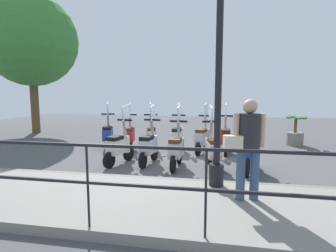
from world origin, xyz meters
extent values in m
plane|color=#4C4C4F|center=(0.00, 0.00, 0.00)|extent=(28.00, 28.00, 0.00)
cube|color=gray|center=(-3.20, 0.00, 0.07)|extent=(2.20, 20.00, 0.15)
cube|color=slate|center=(-2.15, 0.00, 0.07)|extent=(0.10, 20.00, 0.15)
cube|color=black|center=(-4.20, 0.00, 1.20)|extent=(0.04, 16.00, 0.04)
cube|color=black|center=(-4.20, 0.00, 0.73)|extent=(0.04, 16.00, 0.04)
cylinder|color=black|center=(-4.20, -0.73, 0.68)|extent=(0.03, 0.03, 1.05)
cylinder|color=black|center=(-4.20, 0.73, 0.68)|extent=(0.03, 0.03, 1.05)
cylinder|color=black|center=(-2.40, -0.86, 0.35)|extent=(0.26, 0.26, 0.40)
cylinder|color=black|center=(-2.40, -0.86, 2.25)|extent=(0.12, 0.12, 4.20)
cylinder|color=#384C70|center=(-2.95, -1.45, 0.56)|extent=(0.14, 0.14, 0.82)
cylinder|color=#384C70|center=(-2.99, -1.23, 0.56)|extent=(0.14, 0.14, 0.82)
cylinder|color=#232328|center=(-2.97, -1.34, 1.25)|extent=(0.37, 0.37, 0.55)
sphere|color=tan|center=(-2.97, -1.34, 1.63)|extent=(0.22, 0.22, 0.22)
cylinder|color=tan|center=(-2.93, -1.53, 1.26)|extent=(0.09, 0.09, 0.52)
cylinder|color=tan|center=(-3.00, -1.14, 1.26)|extent=(0.09, 0.09, 0.52)
cube|color=beige|center=(-3.06, -1.09, 1.07)|extent=(0.19, 0.30, 0.24)
cylinder|color=brown|center=(3.78, 7.42, 1.33)|extent=(0.36, 0.36, 2.67)
sphere|color=#387A33|center=(3.78, 7.42, 4.21)|extent=(4.11, 4.11, 4.11)
cylinder|color=slate|center=(2.69, -3.63, 0.23)|extent=(0.56, 0.56, 0.45)
cylinder|color=brown|center=(2.69, -3.63, 0.70)|extent=(0.10, 0.10, 0.50)
ellipsoid|color=#2D6B2D|center=(2.94, -3.63, 1.00)|extent=(0.56, 0.16, 0.10)
ellipsoid|color=#2D6B2D|center=(2.44, -3.63, 1.00)|extent=(0.56, 0.16, 0.10)
ellipsoid|color=#2D6B2D|center=(2.69, -3.38, 1.00)|extent=(0.56, 0.16, 0.10)
ellipsoid|color=#2D6B2D|center=(2.69, -3.88, 1.00)|extent=(0.56, 0.16, 0.10)
ellipsoid|color=#2D6B2D|center=(2.87, -3.45, 1.00)|extent=(0.56, 0.16, 0.10)
ellipsoid|color=#2D6B2D|center=(2.51, -3.81, 1.00)|extent=(0.56, 0.16, 0.10)
cylinder|color=black|center=(-0.50, -1.74, 0.20)|extent=(0.41, 0.18, 0.40)
cylinder|color=black|center=(-1.31, -1.54, 0.20)|extent=(0.41, 0.18, 0.40)
cube|color=navy|center=(-0.99, -1.62, 0.48)|extent=(0.65, 0.42, 0.36)
cube|color=navy|center=(-0.71, -1.69, 0.50)|extent=(0.19, 0.32, 0.44)
cube|color=#4C2D19|center=(-1.06, -1.60, 0.71)|extent=(0.45, 0.35, 0.10)
cylinder|color=gray|center=(-0.65, -1.71, 0.85)|extent=(0.19, 0.11, 0.55)
cube|color=black|center=(-0.65, -1.71, 1.13)|extent=(0.17, 0.44, 0.05)
cube|color=silver|center=(-0.59, -1.72, 1.33)|extent=(0.38, 0.12, 0.42)
cylinder|color=black|center=(-0.37, -0.69, 0.20)|extent=(0.41, 0.16, 0.40)
cylinder|color=black|center=(-1.19, -0.86, 0.20)|extent=(0.41, 0.16, 0.40)
cube|color=beige|center=(-0.86, -0.80, 0.48)|extent=(0.64, 0.40, 0.36)
cube|color=beige|center=(-0.58, -0.74, 0.50)|extent=(0.18, 0.32, 0.44)
cube|color=#4C2D19|center=(-0.93, -0.81, 0.71)|extent=(0.44, 0.34, 0.10)
cylinder|color=gray|center=(-0.52, -0.72, 0.85)|extent=(0.19, 0.11, 0.55)
cube|color=black|center=(-0.52, -0.72, 1.13)|extent=(0.15, 0.44, 0.05)
cube|color=silver|center=(-0.46, -0.71, 1.33)|extent=(0.39, 0.11, 0.42)
cylinder|color=black|center=(-0.47, 0.08, 0.20)|extent=(0.40, 0.10, 0.40)
cylinder|color=black|center=(-1.30, 0.11, 0.20)|extent=(0.40, 0.10, 0.40)
cube|color=#B7BCC6|center=(-0.97, 0.10, 0.48)|extent=(0.61, 0.31, 0.36)
cube|color=#B7BCC6|center=(-0.68, 0.09, 0.50)|extent=(0.13, 0.31, 0.44)
cube|color=#4C2D19|center=(-1.04, 0.10, 0.71)|extent=(0.41, 0.28, 0.10)
cylinder|color=gray|center=(-0.62, 0.08, 0.85)|extent=(0.19, 0.08, 0.55)
cube|color=black|center=(-0.62, 0.08, 1.13)|extent=(0.08, 0.44, 0.05)
cube|color=silver|center=(-0.56, 0.08, 1.33)|extent=(0.39, 0.05, 0.42)
cylinder|color=black|center=(-0.23, 0.81, 0.20)|extent=(0.41, 0.12, 0.40)
cylinder|color=black|center=(-1.06, 0.90, 0.20)|extent=(0.41, 0.12, 0.40)
cube|color=#B7BCC6|center=(-0.73, 0.86, 0.48)|extent=(0.63, 0.35, 0.36)
cube|color=#B7BCC6|center=(-0.44, 0.83, 0.50)|extent=(0.15, 0.31, 0.44)
cube|color=black|center=(-0.80, 0.87, 0.71)|extent=(0.43, 0.30, 0.10)
cylinder|color=gray|center=(-0.38, 0.82, 0.85)|extent=(0.19, 0.09, 0.55)
cube|color=black|center=(-0.38, 0.82, 1.13)|extent=(0.11, 0.44, 0.05)
cube|color=silver|center=(-0.32, 0.82, 1.33)|extent=(0.39, 0.07, 0.42)
cylinder|color=black|center=(-0.41, 1.49, 0.20)|extent=(0.41, 0.19, 0.40)
cylinder|color=black|center=(-1.20, 1.72, 0.20)|extent=(0.41, 0.19, 0.40)
cube|color=beige|center=(-0.89, 1.62, 0.48)|extent=(0.65, 0.43, 0.36)
cube|color=beige|center=(-0.61, 1.54, 0.50)|extent=(0.20, 0.32, 0.44)
cube|color=black|center=(-0.95, 1.64, 0.71)|extent=(0.46, 0.36, 0.10)
cylinder|color=gray|center=(-0.55, 1.53, 0.85)|extent=(0.20, 0.12, 0.55)
cube|color=black|center=(-0.55, 1.53, 1.13)|extent=(0.18, 0.44, 0.05)
cube|color=silver|center=(-0.49, 1.51, 1.33)|extent=(0.38, 0.14, 0.42)
cylinder|color=black|center=(1.37, -1.15, 0.20)|extent=(0.40, 0.09, 0.40)
cylinder|color=black|center=(0.54, -1.14, 0.20)|extent=(0.40, 0.09, 0.40)
cube|color=#B21E1E|center=(0.87, -1.15, 0.48)|extent=(0.60, 0.29, 0.36)
cube|color=#B21E1E|center=(1.16, -1.15, 0.50)|extent=(0.12, 0.30, 0.44)
cube|color=black|center=(0.80, -1.14, 0.71)|extent=(0.40, 0.27, 0.10)
cylinder|color=gray|center=(1.22, -1.15, 0.85)|extent=(0.18, 0.07, 0.55)
cube|color=black|center=(1.22, -1.15, 1.13)|extent=(0.07, 0.44, 0.05)
cube|color=silver|center=(1.28, -1.15, 1.33)|extent=(0.39, 0.04, 0.42)
cylinder|color=black|center=(1.30, -0.57, 0.20)|extent=(0.41, 0.18, 0.40)
cylinder|color=black|center=(0.50, -0.35, 0.20)|extent=(0.41, 0.18, 0.40)
cube|color=#B7BCC6|center=(0.82, -0.44, 0.48)|extent=(0.65, 0.43, 0.36)
cube|color=#B7BCC6|center=(1.10, -0.51, 0.50)|extent=(0.19, 0.32, 0.44)
cube|color=#4C2D19|center=(0.75, -0.42, 0.71)|extent=(0.45, 0.36, 0.10)
cylinder|color=gray|center=(1.16, -0.53, 0.85)|extent=(0.19, 0.12, 0.55)
cube|color=black|center=(1.16, -0.53, 1.13)|extent=(0.17, 0.44, 0.05)
cube|color=silver|center=(1.21, -0.54, 1.33)|extent=(0.38, 0.13, 0.42)
cylinder|color=black|center=(1.38, 0.34, 0.20)|extent=(0.40, 0.08, 0.40)
cylinder|color=black|center=(0.55, 0.33, 0.20)|extent=(0.40, 0.08, 0.40)
cube|color=beige|center=(0.88, 0.33, 0.48)|extent=(0.60, 0.28, 0.36)
cube|color=beige|center=(1.17, 0.34, 0.50)|extent=(0.12, 0.30, 0.44)
cube|color=black|center=(0.81, 0.33, 0.71)|extent=(0.40, 0.26, 0.10)
cylinder|color=gray|center=(1.23, 0.34, 0.85)|extent=(0.18, 0.07, 0.55)
cube|color=black|center=(1.23, 0.34, 1.13)|extent=(0.06, 0.44, 0.05)
cube|color=silver|center=(1.29, 0.34, 1.33)|extent=(0.39, 0.03, 0.42)
cylinder|color=black|center=(1.42, 1.32, 0.20)|extent=(0.41, 0.19, 0.40)
cylinder|color=black|center=(0.62, 1.09, 0.20)|extent=(0.41, 0.19, 0.40)
cube|color=#B7BCC6|center=(0.94, 1.18, 0.48)|extent=(0.65, 0.43, 0.36)
cube|color=#B7BCC6|center=(1.21, 1.26, 0.50)|extent=(0.20, 0.32, 0.44)
cube|color=#4C2D19|center=(0.87, 1.16, 0.71)|extent=(0.46, 0.36, 0.10)
cylinder|color=gray|center=(1.27, 1.28, 0.85)|extent=(0.20, 0.12, 0.55)
cube|color=black|center=(1.27, 1.28, 1.13)|extent=(0.18, 0.44, 0.05)
cube|color=silver|center=(1.33, 1.29, 1.33)|extent=(0.38, 0.14, 0.42)
cylinder|color=black|center=(1.29, 1.98, 0.20)|extent=(0.41, 0.17, 0.40)
cylinder|color=black|center=(0.48, 1.80, 0.20)|extent=(0.41, 0.17, 0.40)
cube|color=#B21E1E|center=(0.80, 1.87, 0.48)|extent=(0.65, 0.41, 0.36)
cube|color=#B21E1E|center=(1.08, 1.94, 0.50)|extent=(0.18, 0.32, 0.44)
cube|color=#4C2D19|center=(0.73, 1.86, 0.71)|extent=(0.45, 0.34, 0.10)
cylinder|color=gray|center=(1.14, 1.95, 0.85)|extent=(0.19, 0.11, 0.55)
cube|color=black|center=(1.14, 1.95, 1.13)|extent=(0.16, 0.44, 0.05)
cube|color=silver|center=(1.20, 1.96, 1.33)|extent=(0.38, 0.11, 0.42)
cylinder|color=black|center=(1.42, 2.81, 0.20)|extent=(0.41, 0.20, 0.40)
cylinder|color=black|center=(0.63, 2.57, 0.20)|extent=(0.41, 0.20, 0.40)
cube|color=navy|center=(0.94, 2.67, 0.48)|extent=(0.66, 0.45, 0.36)
cube|color=navy|center=(1.22, 2.75, 0.50)|extent=(0.20, 0.32, 0.44)
cube|color=black|center=(0.88, 2.65, 0.71)|extent=(0.46, 0.37, 0.10)
cylinder|color=gray|center=(1.28, 2.77, 0.85)|extent=(0.20, 0.12, 0.55)
cube|color=black|center=(1.28, 2.77, 1.13)|extent=(0.19, 0.44, 0.05)
cube|color=silver|center=(1.34, 2.79, 1.33)|extent=(0.38, 0.14, 0.42)
camera|label=1|loc=(-7.11, -0.81, 1.83)|focal=28.00mm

